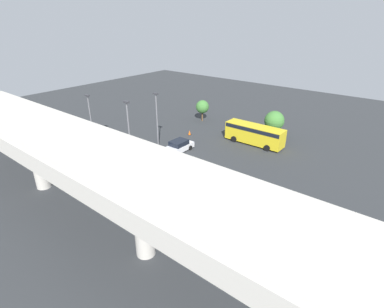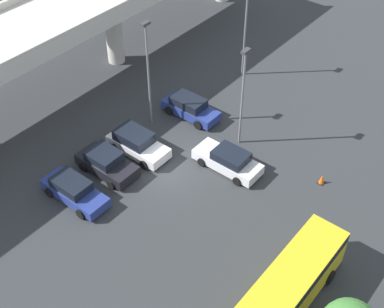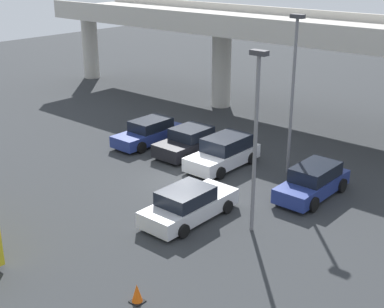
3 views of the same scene
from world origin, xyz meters
name	(u,v)px [view 2 (image 2 of 3)]	position (x,y,z in m)	size (l,w,h in m)	color
ground_plane	(170,171)	(0.00, 0.00, 0.00)	(100.72, 100.72, 0.00)	#2D3033
highway_overpass	(33,35)	(0.00, 12.93, 5.96)	(48.46, 7.25, 7.39)	#BCB7AD
parked_car_0	(74,190)	(-5.82, 3.12, 0.72)	(2.04, 4.80, 1.52)	navy
parked_car_1	(106,163)	(-2.67, 3.38, 0.74)	(2.25, 4.38, 1.59)	black
parked_car_2	(137,143)	(0.07, 3.11, 0.80)	(2.19, 4.61, 1.70)	silver
parked_car_3	(228,160)	(2.77, -2.90, 0.70)	(2.13, 4.84, 1.51)	silver
parked_car_4	(190,108)	(5.75, 2.88, 0.75)	(2.00, 4.59, 1.57)	navy
shuttle_bus	(290,284)	(-3.85, -11.67, 1.61)	(8.35, 2.59, 2.70)	gold
lamp_post_near_aisle	(243,91)	(5.50, -1.92, 4.54)	(0.70, 0.35, 7.70)	slate
lamp_post_mid_lot	(245,29)	(13.05, 3.06, 4.30)	(0.70, 0.35, 7.26)	slate
lamp_post_by_overpass	(148,67)	(3.25, 4.64, 4.88)	(0.70, 0.35, 8.37)	slate
traffic_cone	(322,179)	(5.49, -8.66, 0.33)	(0.44, 0.44, 0.70)	black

